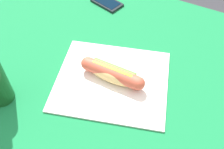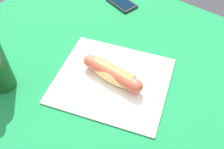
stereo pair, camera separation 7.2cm
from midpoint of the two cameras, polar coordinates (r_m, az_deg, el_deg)
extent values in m
cylinder|color=brown|center=(1.50, -11.00, 5.90)|extent=(0.07, 0.07, 0.75)
cylinder|color=brown|center=(1.30, 20.48, -6.44)|extent=(0.07, 0.07, 0.75)
cube|color=brown|center=(0.84, -6.29, 0.42)|extent=(1.00, 0.90, 0.03)
cube|color=#146B38|center=(0.82, -6.39, 1.19)|extent=(1.06, 0.96, 0.00)
cube|color=silver|center=(0.78, -2.65, -1.43)|extent=(0.40, 0.37, 0.01)
ellipsoid|color=#E5BC75|center=(0.76, -2.72, -0.13)|extent=(0.16, 0.05, 0.05)
cylinder|color=#BC4C38|center=(0.75, -2.74, 0.16)|extent=(0.17, 0.04, 0.04)
sphere|color=#BC4C38|center=(0.73, 2.94, -2.12)|extent=(0.04, 0.04, 0.04)
sphere|color=#BC4C38|center=(0.79, -8.00, 2.28)|extent=(0.04, 0.04, 0.04)
cube|color=yellow|center=(0.74, -2.79, 1.08)|extent=(0.13, 0.01, 0.00)
cylinder|color=#4C7A2D|center=(0.76, -2.22, 1.25)|extent=(0.13, 0.02, 0.02)
cube|color=black|center=(1.08, -3.12, 15.37)|extent=(0.13, 0.10, 0.01)
cube|color=black|center=(1.07, -3.13, 15.61)|extent=(0.11, 0.08, 0.00)
camera|label=1|loc=(0.04, -92.73, -3.20)|focal=41.68mm
camera|label=2|loc=(0.04, 87.27, 3.20)|focal=41.68mm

